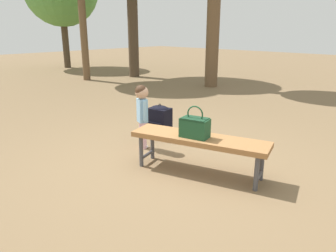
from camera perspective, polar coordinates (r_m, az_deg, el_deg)
ground_plane at (r=4.01m, az=0.46°, el=-7.11°), size 40.00×40.00×0.00m
park_bench at (r=3.71m, az=5.56°, el=-2.73°), size 1.65×0.84×0.45m
handbag at (r=3.63m, az=4.80°, el=-0.09°), size 0.35×0.25×0.37m
child_standing at (r=4.44m, az=-4.65°, el=3.46°), size 0.23×0.18×0.91m
backpack_large at (r=4.95m, az=-1.49°, el=0.92°), size 0.36×0.32×0.54m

